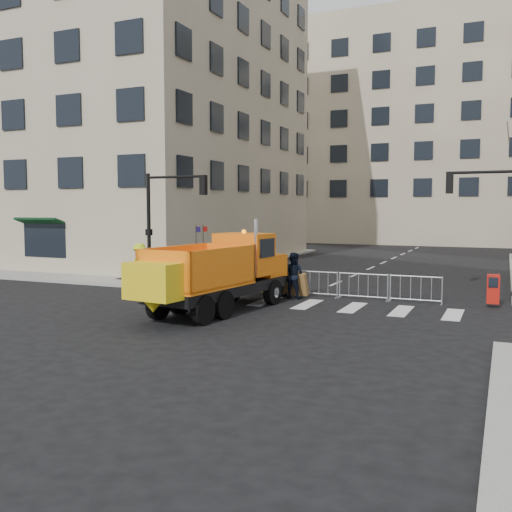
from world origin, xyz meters
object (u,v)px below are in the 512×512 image
at_px(cop_c, 284,277).
at_px(plow_truck, 216,271).
at_px(newspaper_box, 493,289).
at_px(cop_b, 293,275).
at_px(worker, 140,264).
at_px(cop_a, 274,276).

bearing_deg(cop_c, plow_truck, 22.16).
height_order(cop_c, newspaper_box, cop_c).
relative_size(cop_b, worker, 0.98).
distance_m(plow_truck, worker, 7.58).
bearing_deg(cop_c, cop_a, -56.18).
height_order(plow_truck, newspaper_box, plow_truck).
xyz_separation_m(cop_b, worker, (-7.72, 0.12, 0.17)).
xyz_separation_m(plow_truck, worker, (-6.28, 4.22, -0.36)).
xyz_separation_m(cop_b, cop_c, (-0.52, 0.32, -0.12)).
height_order(plow_truck, cop_b, plow_truck).
distance_m(cop_b, newspaper_box, 7.74).
bearing_deg(newspaper_box, plow_truck, -153.42).
bearing_deg(cop_a, cop_c, 136.42).
bearing_deg(cop_b, cop_a, -13.88).
bearing_deg(plow_truck, worker, 63.20).
xyz_separation_m(cop_a, newspaper_box, (8.65, 0.70, -0.17)).
distance_m(plow_truck, cop_a, 4.49).
xyz_separation_m(cop_a, cop_b, (0.98, -0.32, 0.09)).
distance_m(cop_b, worker, 7.72).
bearing_deg(cop_a, worker, -41.88).
xyz_separation_m(plow_truck, cop_b, (1.43, 4.10, -0.53)).
relative_size(cop_b, newspaper_box, 1.75).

